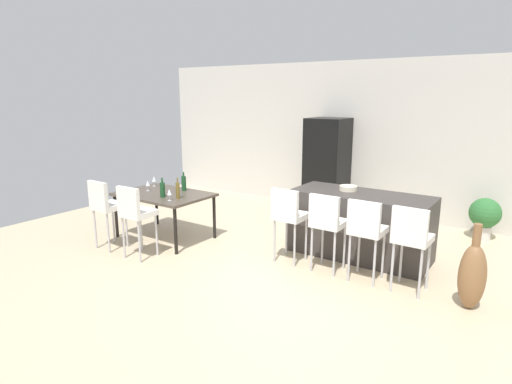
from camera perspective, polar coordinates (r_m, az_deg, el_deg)
name	(u,v)px	position (r m, az deg, el deg)	size (l,w,h in m)	color
ground_plane	(288,266)	(5.88, 4.35, -9.84)	(10.00, 10.00, 0.00)	#C6B28E
back_wall	(375,139)	(8.37, 15.71, 6.83)	(10.00, 0.12, 2.90)	beige
kitchen_island	(360,225)	(6.25, 13.76, -4.32)	(1.94, 0.81, 0.92)	#383330
bar_chair_left	(289,214)	(5.79, 4.38, -2.89)	(0.40, 0.40, 1.05)	white
bar_chair_middle	(327,220)	(5.54, 9.52, -3.79)	(0.40, 0.40, 1.05)	white
bar_chair_right	(366,228)	(5.35, 14.57, -4.64)	(0.40, 0.40, 1.05)	white
bar_chair_far	(411,236)	(5.20, 20.11, -5.52)	(0.41, 0.41, 1.05)	white
dining_table	(164,197)	(6.94, -12.23, -0.64)	(1.46, 0.98, 0.74)	#4C4238
dining_chair_near	(105,204)	(6.66, -19.54, -1.51)	(0.41, 0.41, 1.05)	white
dining_chair_far	(135,211)	(6.15, -15.91, -2.42)	(0.41, 0.41, 1.05)	white
wine_bottle_end	(178,190)	(6.50, -10.44, 0.24)	(0.06, 0.06, 0.32)	brown
wine_bottle_middle	(184,183)	(7.02, -9.65, 1.20)	(0.08, 0.08, 0.30)	#194723
wine_bottle_corner	(162,189)	(6.64, -12.43, 0.33)	(0.08, 0.08, 0.30)	#194723
wine_glass_left	(169,192)	(6.41, -11.55, -0.04)	(0.07, 0.07, 0.17)	silver
wine_glass_right	(148,183)	(7.13, -14.31, 1.13)	(0.07, 0.07, 0.17)	silver
wine_glass_far	(154,179)	(7.46, -13.51, 1.70)	(0.07, 0.07, 0.17)	silver
refrigerator	(327,166)	(8.32, 9.47, 3.42)	(0.72, 0.68, 1.84)	black
fruit_bowl	(348,188)	(6.28, 12.26, 0.51)	(0.25, 0.25, 0.07)	beige
floor_vase	(472,276)	(5.20, 26.99, -9.94)	(0.28, 0.28, 0.96)	brown
potted_plant	(485,215)	(7.69, 28.33, -2.73)	(0.48, 0.48, 0.68)	beige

